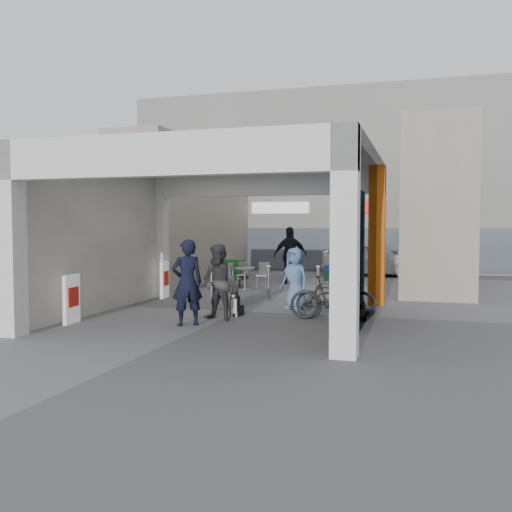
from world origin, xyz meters
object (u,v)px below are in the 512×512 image
(produce_stand, at_px, (226,275))
(man_crates, at_px, (290,255))
(white_van, at_px, (373,259))
(border_collie, at_px, (236,305))
(bicycle_rear, at_px, (330,298))
(cafe_set, at_px, (244,279))
(bicycle_front, at_px, (333,297))
(man_back_turned, at_px, (220,282))
(man_elderly, at_px, (295,278))
(man_with_dog, at_px, (187,282))

(produce_stand, distance_m, man_crates, 2.38)
(white_van, bearing_deg, border_collie, 175.37)
(bicycle_rear, relative_size, white_van, 0.39)
(cafe_set, height_order, white_van, white_van)
(border_collie, height_order, bicycle_rear, bicycle_rear)
(cafe_set, height_order, border_collie, cafe_set)
(cafe_set, relative_size, man_crates, 0.69)
(man_crates, relative_size, bicycle_front, 1.08)
(cafe_set, height_order, man_back_turned, man_back_turned)
(cafe_set, distance_m, white_van, 6.89)
(cafe_set, distance_m, bicycle_rear, 6.55)
(cafe_set, height_order, bicycle_rear, bicycle_rear)
(produce_stand, relative_size, man_crates, 0.68)
(man_elderly, bearing_deg, white_van, 109.16)
(cafe_set, distance_m, bicycle_front, 6.47)
(produce_stand, xyz_separation_m, man_with_dog, (1.77, -7.36, 0.52))
(bicycle_rear, bearing_deg, bicycle_front, -7.55)
(cafe_set, bearing_deg, border_collie, -74.15)
(produce_stand, xyz_separation_m, white_van, (4.34, 5.39, 0.33))
(man_with_dog, relative_size, white_van, 0.43)
(man_elderly, relative_size, bicycle_front, 0.81)
(cafe_set, height_order, bicycle_front, bicycle_front)
(border_collie, bearing_deg, bicycle_front, 11.64)
(man_back_turned, distance_m, man_elderly, 2.36)
(man_back_turned, height_order, white_van, man_back_turned)
(cafe_set, height_order, man_crates, man_crates)
(man_elderly, bearing_deg, cafe_set, 147.46)
(produce_stand, height_order, man_crates, man_crates)
(border_collie, xyz_separation_m, man_with_dog, (-0.55, -1.40, 0.62))
(man_crates, relative_size, white_van, 0.49)
(man_with_dog, xyz_separation_m, man_elderly, (1.57, 2.84, -0.13))
(produce_stand, bearing_deg, bicycle_rear, -46.63)
(cafe_set, relative_size, white_van, 0.34)
(man_elderly, distance_m, bicycle_front, 1.74)
(man_back_turned, distance_m, white_van, 12.15)
(man_back_turned, bearing_deg, man_crates, 105.94)
(cafe_set, height_order, produce_stand, produce_stand)
(man_back_turned, xyz_separation_m, man_elderly, (1.17, 2.05, -0.07))
(man_with_dog, height_order, man_elderly, man_with_dog)
(man_with_dog, bearing_deg, man_elderly, -155.20)
(cafe_set, bearing_deg, produce_stand, 147.33)
(produce_stand, xyz_separation_m, border_collie, (2.33, -5.96, -0.11))
(man_back_turned, relative_size, bicycle_front, 0.88)
(produce_stand, bearing_deg, cafe_set, -25.96)
(produce_stand, bearing_deg, bicycle_front, -45.80)
(produce_stand, distance_m, man_back_turned, 6.93)
(man_with_dog, relative_size, man_back_turned, 1.08)
(man_with_dog, bearing_deg, cafe_set, -118.09)
(border_collie, xyz_separation_m, bicycle_rear, (2.09, 0.02, 0.23))
(border_collie, bearing_deg, bicycle_rear, 8.47)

